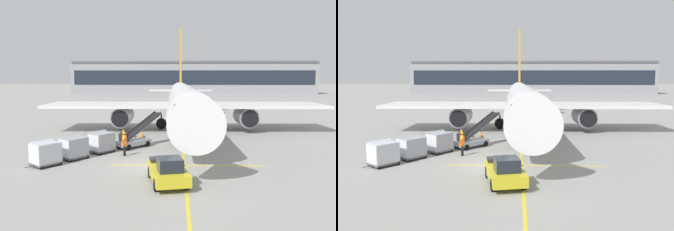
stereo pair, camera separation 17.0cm
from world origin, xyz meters
The scene contains 15 objects.
ground_plane centered at (0.00, 0.00, 0.00)m, with size 600.00×600.00×0.00m, color gray.
parked_airplane centered at (3.03, 17.53, 3.68)m, with size 34.63×44.80×14.96m.
belt_loader centered at (-1.90, 7.05, 0.90)m, with size 4.39×4.71×3.25m.
baggage_cart_lead centered at (-4.57, 4.62, 1.00)m, with size 2.49×2.65×1.91m.
baggage_cart_second centered at (-6.34, 2.23, 1.00)m, with size 2.49×2.65×1.91m.
baggage_cart_third centered at (-7.84, 0.08, 1.00)m, with size 2.49×2.65×1.91m.
pushback_tug centered at (1.61, -3.91, 0.83)m, with size 2.97×4.74×1.83m.
ground_crew_by_loader centered at (-2.32, 3.41, 1.00)m, with size 0.36×0.54×1.74m.
ground_crew_by_carts centered at (-2.66, 5.52, 1.00)m, with size 0.48×0.42×1.74m.
safety_cone_engine_keepout centered at (-1.76, 12.46, 0.29)m, with size 0.53×0.53×0.61m.
safety_cone_wingtip centered at (-2.74, 12.32, 0.32)m, with size 0.57×0.57×0.65m.
safety_cone_nose_mark centered at (-4.31, 14.78, 0.32)m, with size 0.58×0.58×0.66m.
apron_guidance_line_lead_in centered at (2.77, 16.72, 0.00)m, with size 0.20×110.00×0.01m.
apron_guidance_line_stop_bar centered at (3.04, 0.41, 0.00)m, with size 12.00×0.20×0.01m.
terminal_building centered at (8.50, 115.85, 6.48)m, with size 96.65×20.90×13.06m.
Camera 1 is at (2.20, -24.34, 6.73)m, focal length 35.48 mm.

